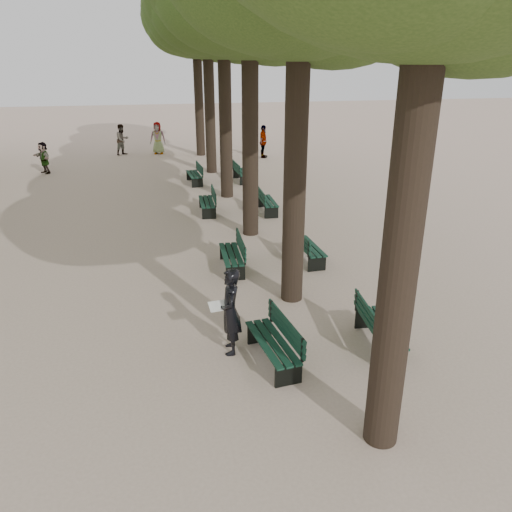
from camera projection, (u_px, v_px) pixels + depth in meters
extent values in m
plane|color=#C2A893|center=(259.00, 376.00, 9.34)|extent=(120.00, 120.00, 0.00)
cylinder|color=#33261C|center=(406.00, 207.00, 6.43)|extent=(0.52, 0.52, 7.50)
cylinder|color=#33261C|center=(296.00, 145.00, 10.97)|extent=(0.52, 0.52, 7.50)
cylinder|color=#33261C|center=(250.00, 120.00, 15.51)|extent=(0.52, 0.52, 7.50)
cylinder|color=#33261C|center=(225.00, 106.00, 20.05)|extent=(0.52, 0.52, 7.50)
cylinder|color=#33261C|center=(209.00, 97.00, 24.59)|extent=(0.52, 0.52, 7.50)
ellipsoid|color=#31501B|center=(206.00, 8.00, 23.13)|extent=(6.00, 6.00, 4.50)
cylinder|color=#33261C|center=(198.00, 91.00, 29.13)|extent=(0.52, 0.52, 7.50)
ellipsoid|color=#31501B|center=(195.00, 16.00, 27.66)|extent=(6.00, 6.00, 4.50)
cube|color=black|center=(272.00, 352.00, 9.67)|extent=(0.74, 1.85, 0.45)
cube|color=black|center=(272.00, 342.00, 9.59)|extent=(0.76, 1.85, 0.04)
cube|color=black|center=(286.00, 328.00, 9.58)|extent=(0.26, 1.79, 0.40)
cube|color=black|center=(231.00, 262.00, 13.98)|extent=(0.60, 1.82, 0.45)
cube|color=black|center=(231.00, 254.00, 13.89)|extent=(0.62, 1.82, 0.04)
cube|color=black|center=(241.00, 244.00, 13.84)|extent=(0.12, 1.80, 0.40)
cube|color=black|center=(207.00, 207.00, 19.05)|extent=(0.60, 1.82, 0.45)
cube|color=black|center=(207.00, 202.00, 18.97)|extent=(0.62, 1.82, 0.04)
cube|color=black|center=(214.00, 194.00, 18.91)|extent=(0.12, 1.80, 0.40)
cube|color=black|center=(194.00, 179.00, 23.52)|extent=(0.63, 1.83, 0.45)
cube|color=black|center=(194.00, 174.00, 23.43)|extent=(0.65, 1.83, 0.04)
cube|color=black|center=(200.00, 168.00, 23.40)|extent=(0.15, 1.80, 0.40)
cube|color=black|center=(380.00, 337.00, 10.21)|extent=(0.70, 1.84, 0.45)
cube|color=black|center=(381.00, 327.00, 10.13)|extent=(0.72, 1.85, 0.04)
cube|color=black|center=(369.00, 316.00, 10.00)|extent=(0.22, 1.79, 0.40)
cube|color=black|center=(308.00, 253.00, 14.56)|extent=(0.58, 1.82, 0.45)
cube|color=black|center=(308.00, 246.00, 14.48)|extent=(0.60, 1.82, 0.04)
cube|color=black|center=(300.00, 238.00, 14.31)|extent=(0.10, 1.80, 0.40)
cube|color=black|center=(268.00, 207.00, 19.13)|extent=(0.59, 1.82, 0.45)
cube|color=black|center=(268.00, 201.00, 19.05)|extent=(0.61, 1.82, 0.04)
cube|color=black|center=(261.00, 194.00, 18.90)|extent=(0.11, 1.80, 0.40)
cube|color=black|center=(242.00, 177.00, 23.94)|extent=(0.57, 1.81, 0.45)
cube|color=black|center=(242.00, 172.00, 23.86)|extent=(0.59, 1.81, 0.04)
cube|color=black|center=(236.00, 167.00, 23.69)|extent=(0.09, 1.80, 0.40)
imported|color=black|center=(230.00, 312.00, 9.81)|extent=(0.43, 0.75, 1.79)
cube|color=white|center=(218.00, 306.00, 9.70)|extent=(0.37, 0.29, 0.12)
imported|color=#262628|center=(44.00, 158.00, 25.44)|extent=(1.11, 1.39, 1.59)
imported|color=#262628|center=(263.00, 142.00, 29.36)|extent=(0.82, 1.17, 1.90)
imported|color=#262628|center=(158.00, 138.00, 30.59)|extent=(0.99, 0.54, 1.92)
imported|color=#262628|center=(122.00, 140.00, 30.24)|extent=(0.91, 0.86, 1.83)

